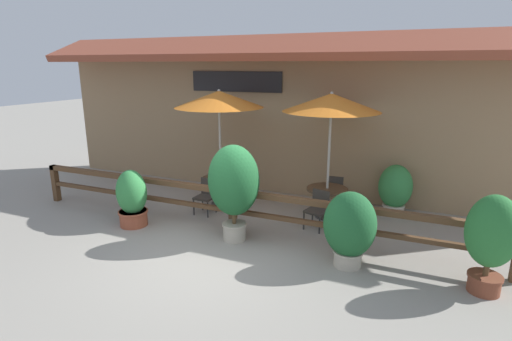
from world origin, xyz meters
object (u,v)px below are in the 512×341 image
potted_plant_corner_fern (492,237)px  dining_table_middle (327,194)px  potted_plant_entrance_palm (234,183)px  chair_near_streetside (206,195)px  chair_near_wallside (235,180)px  patio_umbrella_middle (331,103)px  chair_middle_streetside (318,208)px  potted_plant_broad_leaf (395,189)px  dining_table_near (221,183)px  potted_plant_tall_tropical (350,227)px  chair_middle_wallside (335,190)px  potted_plant_small_flowering (132,198)px  patio_umbrella_near (219,99)px

potted_plant_corner_fern → dining_table_middle: bearing=144.3°
potted_plant_entrance_palm → chair_near_streetside: bearing=139.4°
chair_near_wallside → patio_umbrella_middle: bearing=171.4°
chair_middle_streetside → potted_plant_broad_leaf: (1.44, 1.59, 0.16)m
dining_table_near → potted_plant_tall_tropical: 4.09m
dining_table_middle → chair_near_wallside: bearing=168.9°
chair_near_streetside → chair_middle_wallside: 3.16m
potted_plant_tall_tropical → potted_plant_broad_leaf: (0.52, 3.03, -0.12)m
chair_middle_wallside → potted_plant_corner_fern: (2.98, -2.88, 0.47)m
dining_table_near → potted_plant_tall_tropical: size_ratio=0.69×
chair_middle_streetside → potted_plant_broad_leaf: bearing=61.3°
patio_umbrella_middle → potted_plant_broad_leaf: patio_umbrella_middle is taller
chair_middle_wallside → potted_plant_broad_leaf: (1.38, 0.17, 0.16)m
potted_plant_corner_fern → potted_plant_small_flowering: size_ratio=1.26×
chair_middle_streetside → potted_plant_tall_tropical: bearing=-43.7°
chair_middle_wallside → dining_table_middle: bearing=83.1°
patio_umbrella_near → chair_near_streetside: 2.29m
patio_umbrella_near → chair_near_wallside: size_ratio=3.46×
chair_near_streetside → potted_plant_small_flowering: (-1.09, -1.30, 0.16)m
patio_umbrella_near → dining_table_middle: 3.39m
patio_umbrella_near → chair_middle_wallside: (2.71, 0.89, -2.19)m
potted_plant_broad_leaf → patio_umbrella_near: bearing=-165.5°
potted_plant_small_flowering → potted_plant_tall_tropical: bearing=0.1°
dining_table_middle → potted_plant_entrance_palm: size_ratio=0.48×
chair_near_wallside → dining_table_middle: 2.65m
dining_table_near → chair_near_wallside: bearing=84.7°
potted_plant_corner_fern → potted_plant_small_flowering: bearing=180.0°
chair_near_wallside → potted_plant_corner_fern: size_ratio=0.52×
potted_plant_tall_tropical → potted_plant_small_flowering: bearing=-179.9°
potted_plant_entrance_palm → potted_plant_small_flowering: bearing=-175.4°
chair_near_wallside → potted_plant_broad_leaf: size_ratio=0.70×
potted_plant_broad_leaf → chair_near_wallside: bearing=-174.8°
chair_near_wallside → dining_table_middle: size_ratio=0.88×
patio_umbrella_near → potted_plant_corner_fern: size_ratio=1.81×
chair_near_wallside → potted_plant_entrance_palm: bearing=118.1°
dining_table_middle → potted_plant_corner_fern: bearing=-35.7°
dining_table_middle → potted_plant_broad_leaf: (1.42, 0.88, 0.05)m
chair_near_wallside → potted_plant_small_flowering: 2.94m
chair_middle_streetside → potted_plant_broad_leaf: potted_plant_broad_leaf is taller
potted_plant_small_flowering → dining_table_middle: bearing=29.7°
dining_table_near → chair_middle_streetside: chair_middle_streetside is taller
chair_near_wallside → chair_middle_wallside: bearing=-173.2°
dining_table_near → chair_near_wallside: size_ratio=1.14×
chair_near_wallside → potted_plant_broad_leaf: 4.04m
potted_plant_corner_fern → chair_middle_streetside: bearing=154.4°
potted_plant_corner_fern → potted_plant_entrance_palm: 4.44m
patio_umbrella_near → chair_near_streetside: bearing=-93.0°
chair_near_streetside → dining_table_middle: 2.84m
patio_umbrella_middle → potted_plant_entrance_palm: size_ratio=1.47×
chair_middle_wallside → potted_plant_entrance_palm: 3.14m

